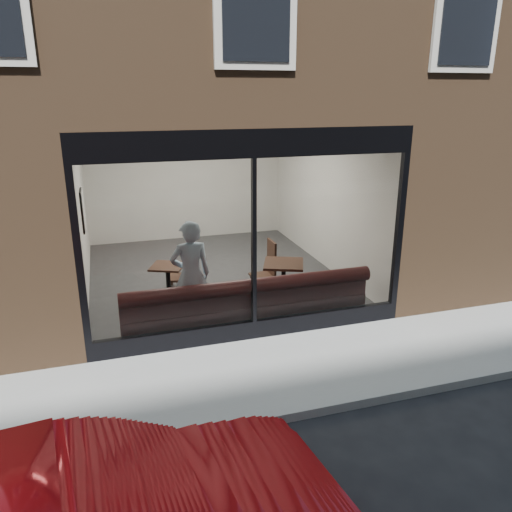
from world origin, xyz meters
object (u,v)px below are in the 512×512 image
object	(u,v)px
banquette	(247,315)
cafe_chair_left	(180,277)
person	(191,275)
cafe_table_right	(284,264)
cafe_table_left	(168,266)
cafe_chair_right	(262,276)

from	to	relation	value
banquette	cafe_chair_left	distance (m)	2.15
person	cafe_table_right	distance (m)	1.85
cafe_table_left	cafe_chair_right	xyz separation A→B (m)	(1.87, 0.30, -0.50)
cafe_chair_right	cafe_chair_left	bearing A→B (deg)	-15.52
person	cafe_chair_left	bearing A→B (deg)	-94.45
cafe_table_right	cafe_chair_left	xyz separation A→B (m)	(-1.70, 1.20, -0.50)
banquette	person	xyz separation A→B (m)	(-0.84, 0.30, 0.67)
banquette	cafe_table_right	world-z (taller)	cafe_table_right
cafe_table_left	cafe_table_right	distance (m)	2.07
cafe_chair_left	cafe_table_right	bearing A→B (deg)	157.73
person	cafe_chair_left	size ratio (longest dim) A/B	3.96
cafe_table_left	cafe_chair_left	world-z (taller)	cafe_table_left
cafe_table_right	cafe_chair_left	world-z (taller)	cafe_table_right
banquette	person	bearing A→B (deg)	160.21
person	cafe_chair_left	xyz separation A→B (m)	(0.07, 1.70, -0.65)
banquette	cafe_chair_right	distance (m)	1.77
banquette	cafe_table_left	world-z (taller)	cafe_table_left
banquette	cafe_chair_right	bearing A→B (deg)	63.86
person	cafe_chair_right	bearing A→B (deg)	-143.71
cafe_chair_left	cafe_chair_right	world-z (taller)	same
cafe_table_right	cafe_chair_left	distance (m)	2.14
person	cafe_chair_left	world-z (taller)	person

